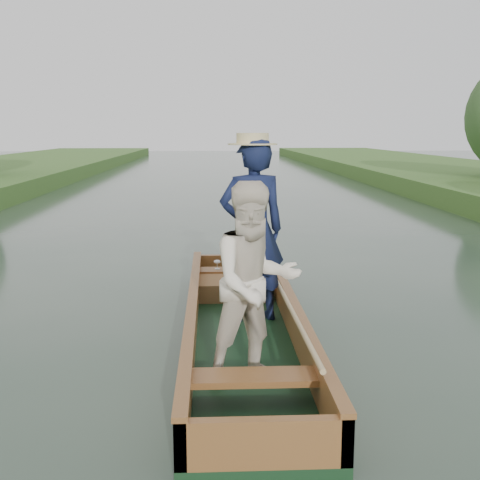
{
  "coord_description": "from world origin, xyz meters",
  "views": [
    {
      "loc": [
        -0.31,
        -5.84,
        2.12
      ],
      "look_at": [
        0.0,
        0.6,
        0.95
      ],
      "focal_mm": 45.0,
      "sensor_mm": 36.0,
      "label": 1
    }
  ],
  "objects": [
    {
      "name": "punt",
      "position": [
        0.05,
        -0.12,
        0.67
      ],
      "size": [
        1.12,
        5.0,
        2.08
      ],
      "color": "black",
      "rests_on": "ground"
    },
    {
      "name": "ground",
      "position": [
        0.0,
        0.0,
        0.0
      ],
      "size": [
        120.0,
        120.0,
        0.0
      ],
      "primitive_type": "plane",
      "color": "#283D30",
      "rests_on": "ground"
    },
    {
      "name": "trees_far",
      "position": [
        0.53,
        9.42,
        2.47
      ],
      "size": [
        23.28,
        17.89,
        4.52
      ],
      "color": "#47331E",
      "rests_on": "ground"
    }
  ]
}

